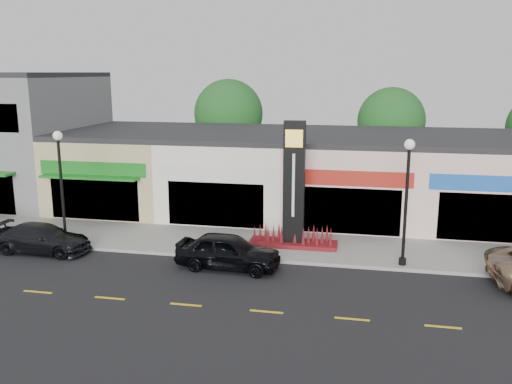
{
  "coord_description": "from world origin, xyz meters",
  "views": [
    {
      "loc": [
        6.13,
        -20.57,
        8.33
      ],
      "look_at": [
        1.22,
        4.0,
        2.76
      ],
      "focal_mm": 38.0,
      "sensor_mm": 36.0,
      "label": 1
    }
  ],
  "objects_px": {
    "lamp_west_near": "(61,176)",
    "lamp_east_near": "(407,190)",
    "pylon_sign": "(294,203)",
    "car_black_sedan": "(228,251)",
    "car_dark_sedan": "(42,238)"
  },
  "relations": [
    {
      "from": "lamp_west_near",
      "to": "car_black_sedan",
      "type": "xyz_separation_m",
      "value": [
        8.6,
        -1.52,
        -2.7
      ]
    },
    {
      "from": "pylon_sign",
      "to": "car_dark_sedan",
      "type": "xyz_separation_m",
      "value": [
        -11.52,
        -2.84,
        -1.6
      ]
    },
    {
      "from": "lamp_west_near",
      "to": "car_dark_sedan",
      "type": "distance_m",
      "value": 3.07
    },
    {
      "from": "pylon_sign",
      "to": "car_black_sedan",
      "type": "relative_size",
      "value": 1.32
    },
    {
      "from": "pylon_sign",
      "to": "car_dark_sedan",
      "type": "relative_size",
      "value": 1.3
    },
    {
      "from": "lamp_west_near",
      "to": "car_black_sedan",
      "type": "bearing_deg",
      "value": -10.0
    },
    {
      "from": "lamp_east_near",
      "to": "lamp_west_near",
      "type": "bearing_deg",
      "value": 180.0
    },
    {
      "from": "car_black_sedan",
      "to": "car_dark_sedan",
      "type": "bearing_deg",
      "value": 91.29
    },
    {
      "from": "lamp_east_near",
      "to": "pylon_sign",
      "type": "bearing_deg",
      "value": 161.25
    },
    {
      "from": "lamp_east_near",
      "to": "car_dark_sedan",
      "type": "relative_size",
      "value": 1.18
    },
    {
      "from": "car_black_sedan",
      "to": "pylon_sign",
      "type": "bearing_deg",
      "value": -33.16
    },
    {
      "from": "lamp_east_near",
      "to": "car_black_sedan",
      "type": "relative_size",
      "value": 1.2
    },
    {
      "from": "lamp_west_near",
      "to": "lamp_east_near",
      "type": "distance_m",
      "value": 16.0
    },
    {
      "from": "car_dark_sedan",
      "to": "lamp_east_near",
      "type": "bearing_deg",
      "value": -85.0
    },
    {
      "from": "lamp_east_near",
      "to": "car_black_sedan",
      "type": "height_order",
      "value": "lamp_east_near"
    }
  ]
}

